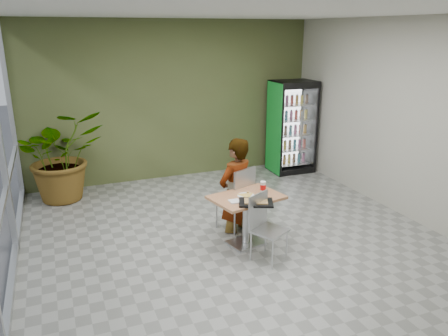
{
  "coord_description": "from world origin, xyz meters",
  "views": [
    {
      "loc": [
        -2.32,
        -5.12,
        2.98
      ],
      "look_at": [
        -0.0,
        0.68,
        1.0
      ],
      "focal_mm": 35.0,
      "sensor_mm": 36.0,
      "label": 1
    }
  ],
  "objects_px": {
    "dining_table": "(246,210)",
    "chair_far": "(239,194)",
    "potted_plant": "(61,155)",
    "chair_near": "(264,222)",
    "beverage_fridge": "(292,127)",
    "cafeteria_tray": "(256,203)",
    "seated_woman": "(235,194)",
    "soda_cup": "(263,187)"
  },
  "relations": [
    {
      "from": "dining_table",
      "to": "chair_far",
      "type": "distance_m",
      "value": 0.48
    },
    {
      "from": "potted_plant",
      "to": "chair_near",
      "type": "bearing_deg",
      "value": -54.31
    },
    {
      "from": "dining_table",
      "to": "chair_near",
      "type": "distance_m",
      "value": 0.45
    },
    {
      "from": "chair_near",
      "to": "beverage_fridge",
      "type": "xyz_separation_m",
      "value": [
        2.32,
        3.29,
        0.45
      ]
    },
    {
      "from": "cafeteria_tray",
      "to": "seated_woman",
      "type": "bearing_deg",
      "value": 86.41
    },
    {
      "from": "chair_near",
      "to": "potted_plant",
      "type": "height_order",
      "value": "potted_plant"
    },
    {
      "from": "chair_near",
      "to": "seated_woman",
      "type": "height_order",
      "value": "seated_woman"
    },
    {
      "from": "beverage_fridge",
      "to": "cafeteria_tray",
      "type": "bearing_deg",
      "value": -125.81
    },
    {
      "from": "chair_near",
      "to": "seated_woman",
      "type": "distance_m",
      "value": 0.96
    },
    {
      "from": "potted_plant",
      "to": "seated_woman",
      "type": "bearing_deg",
      "value": -44.68
    },
    {
      "from": "potted_plant",
      "to": "soda_cup",
      "type": "bearing_deg",
      "value": -46.8
    },
    {
      "from": "seated_woman",
      "to": "soda_cup",
      "type": "distance_m",
      "value": 0.56
    },
    {
      "from": "dining_table",
      "to": "potted_plant",
      "type": "bearing_deg",
      "value": 129.02
    },
    {
      "from": "dining_table",
      "to": "beverage_fridge",
      "type": "xyz_separation_m",
      "value": [
        2.37,
        2.84,
        0.45
      ]
    },
    {
      "from": "chair_far",
      "to": "seated_woman",
      "type": "relative_size",
      "value": 0.58
    },
    {
      "from": "dining_table",
      "to": "potted_plant",
      "type": "height_order",
      "value": "potted_plant"
    },
    {
      "from": "seated_woman",
      "to": "potted_plant",
      "type": "bearing_deg",
      "value": -68.33
    },
    {
      "from": "chair_near",
      "to": "potted_plant",
      "type": "distance_m",
      "value": 4.11
    },
    {
      "from": "dining_table",
      "to": "chair_near",
      "type": "xyz_separation_m",
      "value": [
        0.05,
        -0.45,
        -0.0
      ]
    },
    {
      "from": "chair_far",
      "to": "soda_cup",
      "type": "distance_m",
      "value": 0.49
    },
    {
      "from": "beverage_fridge",
      "to": "potted_plant",
      "type": "relative_size",
      "value": 1.19
    },
    {
      "from": "dining_table",
      "to": "chair_near",
      "type": "bearing_deg",
      "value": -83.07
    },
    {
      "from": "soda_cup",
      "to": "seated_woman",
      "type": "bearing_deg",
      "value": 118.77
    },
    {
      "from": "chair_near",
      "to": "potted_plant",
      "type": "xyz_separation_m",
      "value": [
        -2.39,
        3.33,
        0.29
      ]
    },
    {
      "from": "chair_far",
      "to": "soda_cup",
      "type": "bearing_deg",
      "value": 93.22
    },
    {
      "from": "cafeteria_tray",
      "to": "potted_plant",
      "type": "bearing_deg",
      "value": 126.37
    },
    {
      "from": "chair_near",
      "to": "potted_plant",
      "type": "bearing_deg",
      "value": 97.12
    },
    {
      "from": "soda_cup",
      "to": "dining_table",
      "type": "bearing_deg",
      "value": -165.29
    },
    {
      "from": "potted_plant",
      "to": "cafeteria_tray",
      "type": "bearing_deg",
      "value": -53.63
    },
    {
      "from": "dining_table",
      "to": "beverage_fridge",
      "type": "height_order",
      "value": "beverage_fridge"
    },
    {
      "from": "soda_cup",
      "to": "potted_plant",
      "type": "distance_m",
      "value": 3.85
    },
    {
      "from": "soda_cup",
      "to": "potted_plant",
      "type": "bearing_deg",
      "value": 133.2
    },
    {
      "from": "soda_cup",
      "to": "cafeteria_tray",
      "type": "height_order",
      "value": "soda_cup"
    },
    {
      "from": "soda_cup",
      "to": "beverage_fridge",
      "type": "xyz_separation_m",
      "value": [
        2.08,
        2.76,
        0.16
      ]
    },
    {
      "from": "seated_woman",
      "to": "beverage_fridge",
      "type": "bearing_deg",
      "value": -158.57
    },
    {
      "from": "beverage_fridge",
      "to": "potted_plant",
      "type": "xyz_separation_m",
      "value": [
        -4.71,
        0.05,
        -0.16
      ]
    },
    {
      "from": "seated_woman",
      "to": "soda_cup",
      "type": "bearing_deg",
      "value": 95.11
    },
    {
      "from": "cafeteria_tray",
      "to": "beverage_fridge",
      "type": "relative_size",
      "value": 0.23
    },
    {
      "from": "dining_table",
      "to": "chair_near",
      "type": "height_order",
      "value": "chair_near"
    },
    {
      "from": "cafeteria_tray",
      "to": "chair_near",
      "type": "bearing_deg",
      "value": -71.75
    },
    {
      "from": "seated_woman",
      "to": "potted_plant",
      "type": "height_order",
      "value": "potted_plant"
    },
    {
      "from": "soda_cup",
      "to": "cafeteria_tray",
      "type": "relative_size",
      "value": 0.34
    }
  ]
}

